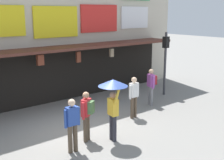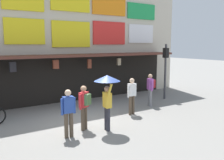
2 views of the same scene
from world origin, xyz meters
The scene contains 8 objects.
ground_plane centered at (0.00, 0.00, 0.00)m, with size 80.00×80.00×0.00m, color gray.
shopfront centered at (0.00, 4.57, 3.96)m, with size 18.00×2.60×8.00m.
traffic_light_far centered at (5.96, 1.50, 2.14)m, with size 0.30×0.34×3.20m.
pedestrian_with_umbrella centered at (0.37, -1.12, 1.64)m, with size 0.96×0.96×2.08m.
pedestrian_in_white centered at (4.14, 0.70, 0.98)m, with size 0.43×0.51×1.68m.
pedestrian_in_blue centered at (-0.32, -0.63, 0.98)m, with size 0.48×0.46×1.68m.
pedestrian_in_red centered at (2.38, 0.00, 0.95)m, with size 0.53×0.26×1.68m.
pedestrian_in_green centered at (-1.11, -0.99, 0.95)m, with size 0.53×0.23×1.68m.
Camera 2 is at (-4.18, -8.46, 3.19)m, focal length 38.57 mm.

